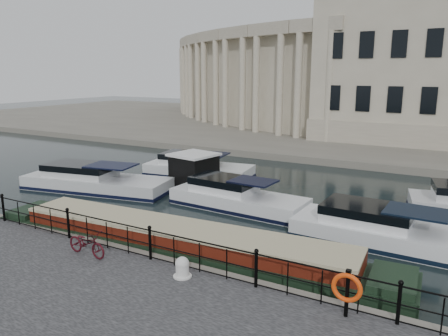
# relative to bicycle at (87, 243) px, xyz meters

# --- Properties ---
(ground_plane) EXTENTS (160.00, 160.00, 0.00)m
(ground_plane) POSITION_rel_bicycle_xyz_m (2.13, 3.09, -1.01)
(ground_plane) COLOR black
(ground_plane) RESTS_ON ground
(far_bank) EXTENTS (120.00, 42.00, 0.55)m
(far_bank) POSITION_rel_bicycle_xyz_m (2.13, 42.09, -0.74)
(far_bank) COLOR #6B665B
(far_bank) RESTS_ON ground_plane
(railing) EXTENTS (24.14, 0.14, 1.22)m
(railing) POSITION_rel_bicycle_xyz_m (2.13, 0.84, 0.19)
(railing) COLOR black
(railing) RESTS_ON near_quay
(civic_building) EXTENTS (53.55, 31.84, 16.85)m
(civic_building) POSITION_rel_bicycle_xyz_m (1.13, 37.80, 6.03)
(civic_building) COLOR #ADA38C
(civic_building) RESTS_ON far_bank
(bicycle) EXTENTS (1.79, 0.72, 0.93)m
(bicycle) POSITION_rel_bicycle_xyz_m (0.00, 0.00, 0.00)
(bicycle) COLOR #3F0B13
(bicycle) RESTS_ON near_quay
(mooring_bollard) EXTENTS (0.59, 0.59, 0.66)m
(mooring_bollard) POSITION_rel_bicycle_xyz_m (3.84, 0.30, -0.15)
(mooring_bollard) COLOR silver
(mooring_bollard) RESTS_ON near_quay
(life_ring_post) EXTENTS (0.81, 0.21, 1.33)m
(life_ring_post) POSITION_rel_bicycle_xyz_m (8.89, 0.49, 0.37)
(life_ring_post) COLOR black
(life_ring_post) RESTS_ON near_quay
(narrowboat) EXTENTS (17.03, 3.28, 1.61)m
(narrowboat) POSITION_rel_bicycle_xyz_m (2.04, 2.57, -0.65)
(narrowboat) COLOR black
(narrowboat) RESTS_ON ground_plane
(harbour_hut) EXTENTS (3.68, 3.24, 2.20)m
(harbour_hut) POSITION_rel_bicycle_xyz_m (-2.83, 11.13, -0.06)
(harbour_hut) COLOR #6B665B
(harbour_hut) RESTS_ON ground_plane
(cabin_cruisers) EXTENTS (28.16, 9.94, 1.99)m
(cabin_cruisers) POSITION_rel_bicycle_xyz_m (1.37, 10.18, -0.64)
(cabin_cruisers) COLOR silver
(cabin_cruisers) RESTS_ON ground_plane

